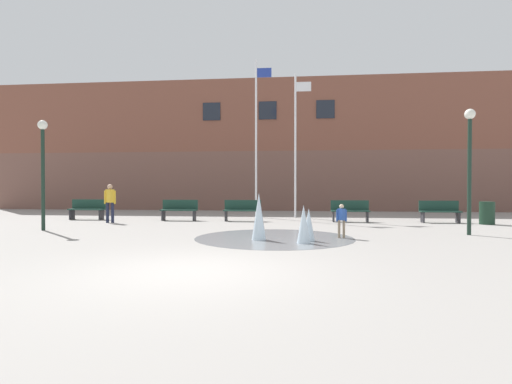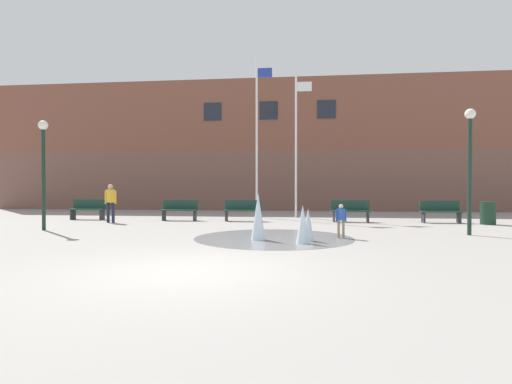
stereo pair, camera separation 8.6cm
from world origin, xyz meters
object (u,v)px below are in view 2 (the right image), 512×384
Objects in this scene: park_bench_left_of_flagpoles at (180,210)px; flagpole_left at (257,134)px; child_with_pink_shirt at (341,218)px; trash_can at (488,213)px; lamp_post_right_lane at (470,153)px; park_bench_near_trashcan at (440,211)px; flagpole_right at (297,141)px; park_bench_under_right_flagpole at (350,211)px; teen_by_trashcan at (111,200)px; park_bench_far_left at (88,209)px; park_bench_center at (243,210)px; lamp_post_left_lane at (43,158)px.

flagpole_left is (3.20, 2.23, 3.59)m from park_bench_left_of_flagpoles.
trash_can is (6.18, 4.85, -0.13)m from child_with_pink_shirt.
lamp_post_right_lane is at bearing -41.30° from flagpole_left.
park_bench_near_trashcan is 0.41× the size of lamp_post_right_lane.
flagpole_right is 1.78× the size of lamp_post_right_lane.
park_bench_under_right_flagpole is 10.03m from teen_by_trashcan.
teen_by_trashcan reaches higher than park_bench_left_of_flagpoles.
park_bench_far_left is at bearing 179.43° from park_bench_left_of_flagpoles.
park_bench_center is 4.59m from park_bench_under_right_flagpole.
lamp_post_left_lane is (-10.85, -4.44, 1.99)m from park_bench_under_right_flagpole.
park_bench_far_left reaches higher than trash_can.
teen_by_trashcan is at bearing -165.57° from park_bench_center.
flagpole_right is at bearing 58.30° from teen_by_trashcan.
park_bench_far_left is 1.00× the size of park_bench_center.
teen_by_trashcan reaches higher than park_bench_center.
trash_can is (1.60, -0.57, -0.03)m from park_bench_near_trashcan.
park_bench_under_right_flagpole is 0.43× the size of lamp_post_left_lane.
lamp_post_left_lane is 16.68m from trash_can.
teen_by_trashcan is 0.42× the size of lamp_post_left_lane.
child_with_pink_shirt is 8.29m from flagpole_right.
park_bench_far_left is 16.96m from trash_can.
park_bench_center is at bearing -179.09° from park_bench_near_trashcan.
flagpole_right is (7.62, 3.64, 2.76)m from teen_by_trashcan.
lamp_post_left_lane is at bearing -157.76° from park_bench_under_right_flagpole.
park_bench_center is at bearing 176.40° from child_with_pink_shirt.
teen_by_trashcan reaches higher than park_bench_under_right_flagpole.
lamp_post_right_lane reaches higher than park_bench_left_of_flagpoles.
child_with_pink_shirt is 9.81m from teen_by_trashcan.
park_bench_under_right_flagpole is at bearing 131.96° from child_with_pink_shirt.
teen_by_trashcan is at bearing -38.96° from park_bench_far_left.
park_bench_near_trashcan is 15.29m from lamp_post_left_lane.
flagpole_left is 8.50× the size of trash_can.
flagpole_right reaches higher than park_bench_center.
park_bench_far_left is 1.00× the size of park_bench_near_trashcan.
trash_can is at bearing 89.84° from child_with_pink_shirt.
flagpole_right is (5.11, 2.23, 3.22)m from park_bench_left_of_flagpoles.
teen_by_trashcan is 0.23× the size of flagpole_right.
child_with_pink_shirt is at bearing 9.21° from teen_by_trashcan.
park_bench_left_of_flagpoles and park_bench_under_right_flagpole have the same top height.
flagpole_left is at bearing 44.67° from lamp_post_left_lane.
park_bench_center is 1.78× the size of trash_can.
teen_by_trashcan is 0.41× the size of lamp_post_right_lane.
lamp_post_right_lane is 4.33× the size of trash_can.
park_bench_under_right_flagpole and park_bench_near_trashcan have the same top height.
park_bench_under_right_flagpole is at bearing 0.25° from park_bench_far_left.
teen_by_trashcan is at bearing -173.69° from park_bench_near_trashcan.
lamp_post_right_lane is at bearing -49.97° from flagpole_right.
park_bench_center is 0.41× the size of lamp_post_right_lane.
park_bench_left_of_flagpoles is at bearing 177.86° from trash_can.
park_bench_under_right_flagpole is at bearing -179.98° from park_bench_near_trashcan.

